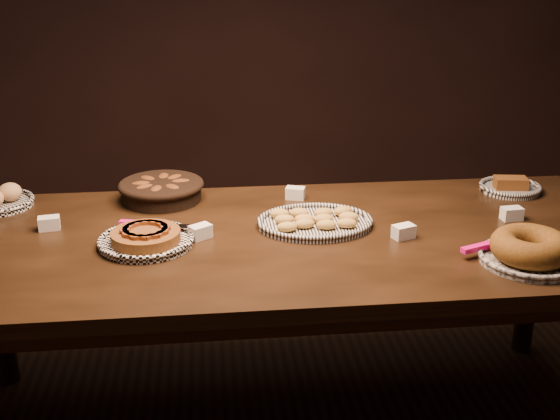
{
  "coord_description": "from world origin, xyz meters",
  "views": [
    {
      "loc": [
        -0.25,
        -2.13,
        1.67
      ],
      "look_at": [
        -0.01,
        0.05,
        0.82
      ],
      "focal_mm": 45.0,
      "sensor_mm": 36.0,
      "label": 1
    }
  ],
  "objects": [
    {
      "name": "buffet_table",
      "position": [
        0.0,
        0.0,
        0.68
      ],
      "size": [
        2.4,
        1.0,
        0.75
      ],
      "color": "black",
      "rests_on": "ground"
    },
    {
      "name": "apple_tart_plate",
      "position": [
        -0.45,
        -0.03,
        0.77
      ],
      "size": [
        0.32,
        0.31,
        0.06
      ],
      "rotation": [
        0.0,
        0.0,
        -0.42
      ],
      "color": "white",
      "rests_on": "buffet_table"
    },
    {
      "name": "madeleine_platter",
      "position": [
        0.11,
        0.07,
        0.77
      ],
      "size": [
        0.39,
        0.32,
        0.05
      ],
      "rotation": [
        0.0,
        0.0,
        -0.2
      ],
      "color": "black",
      "rests_on": "buffet_table"
    },
    {
      "name": "bundt_cake_plate",
      "position": [
        0.71,
        -0.29,
        0.79
      ],
      "size": [
        0.35,
        0.31,
        0.1
      ],
      "rotation": [
        0.0,
        0.0,
        -0.36
      ],
      "color": "black",
      "rests_on": "buffet_table"
    },
    {
      "name": "croissant_basket",
      "position": [
        -0.43,
        0.38,
        0.8
      ],
      "size": [
        0.37,
        0.37,
        0.08
      ],
      "rotation": [
        0.0,
        0.0,
        -0.3
      ],
      "color": "black",
      "rests_on": "buffet_table"
    },
    {
      "name": "loaf_plate",
      "position": [
        0.92,
        0.34,
        0.77
      ],
      "size": [
        0.24,
        0.24,
        0.06
      ],
      "rotation": [
        0.0,
        0.0,
        -0.15
      ],
      "color": "black",
      "rests_on": "buffet_table"
    },
    {
      "name": "tent_cards",
      "position": [
        0.04,
        0.09,
        0.77
      ],
      "size": [
        1.67,
        0.47,
        0.04
      ],
      "color": "white",
      "rests_on": "buffet_table"
    }
  ]
}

